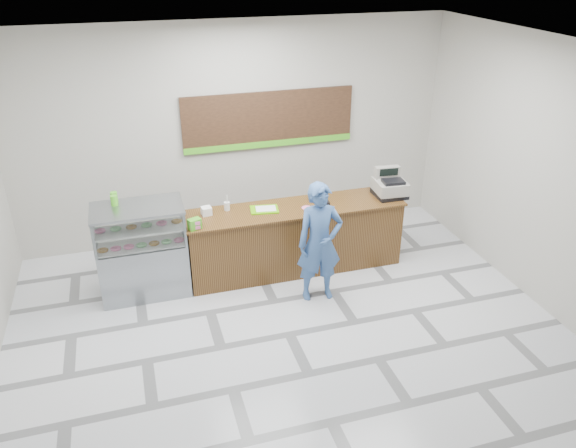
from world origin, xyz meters
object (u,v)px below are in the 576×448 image
object	(u,v)px
display_case	(142,250)
serving_tray	(264,209)
customer	(320,243)
cash_register	(390,186)
sales_counter	(295,238)

from	to	relation	value
display_case	serving_tray	size ratio (longest dim) A/B	3.03
serving_tray	customer	world-z (taller)	customer
display_case	customer	size ratio (longest dim) A/B	0.78
display_case	cash_register	xyz separation A→B (m)	(3.72, -0.01, 0.51)
serving_tray	display_case	bearing A→B (deg)	-170.09
sales_counter	customer	size ratio (longest dim) A/B	1.90
sales_counter	cash_register	size ratio (longest dim) A/B	6.48
sales_counter	display_case	size ratio (longest dim) A/B	2.45
serving_tray	cash_register	bearing A→B (deg)	7.70
display_case	cash_register	distance (m)	3.76
display_case	customer	xyz separation A→B (m)	(2.32, -0.82, 0.18)
serving_tray	customer	xyz separation A→B (m)	(0.55, -0.85, -0.18)
display_case	cash_register	size ratio (longest dim) A/B	2.64
serving_tray	sales_counter	bearing A→B (deg)	4.87
sales_counter	customer	xyz separation A→B (m)	(0.10, -0.82, 0.34)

